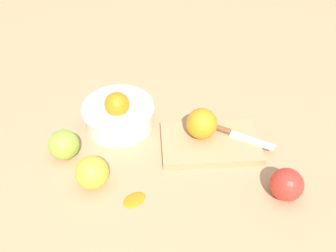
{
  "coord_description": "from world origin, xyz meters",
  "views": [
    {
      "loc": [
        0.08,
        -0.57,
        0.63
      ],
      "look_at": [
        -0.03,
        0.07,
        0.04
      ],
      "focal_mm": 38.41,
      "sensor_mm": 36.0,
      "label": 1
    }
  ],
  "objects_px": {
    "apple_front_left": "(64,145)",
    "apple_front_right": "(287,185)",
    "apple_front_left_2": "(92,173)",
    "orange_on_board": "(202,124)",
    "bowl": "(118,113)",
    "knife": "(235,134)",
    "cutting_board": "(210,143)"
  },
  "relations": [
    {
      "from": "cutting_board",
      "to": "apple_front_right",
      "type": "height_order",
      "value": "apple_front_right"
    },
    {
      "from": "apple_front_left",
      "to": "apple_front_right",
      "type": "relative_size",
      "value": 1.01
    },
    {
      "from": "apple_front_right",
      "to": "apple_front_left",
      "type": "bearing_deg",
      "value": 176.54
    },
    {
      "from": "bowl",
      "to": "orange_on_board",
      "type": "bearing_deg",
      "value": -5.27
    },
    {
      "from": "orange_on_board",
      "to": "apple_front_left",
      "type": "height_order",
      "value": "orange_on_board"
    },
    {
      "from": "bowl",
      "to": "cutting_board",
      "type": "xyz_separation_m",
      "value": [
        0.24,
        -0.03,
        -0.03
      ]
    },
    {
      "from": "orange_on_board",
      "to": "apple_front_right",
      "type": "bearing_deg",
      "value": -35.38
    },
    {
      "from": "apple_front_left",
      "to": "cutting_board",
      "type": "bearing_deg",
      "value": 15.37
    },
    {
      "from": "cutting_board",
      "to": "apple_front_left_2",
      "type": "bearing_deg",
      "value": -146.1
    },
    {
      "from": "bowl",
      "to": "apple_front_right",
      "type": "bearing_deg",
      "value": -21.1
    },
    {
      "from": "orange_on_board",
      "to": "apple_front_left_2",
      "type": "height_order",
      "value": "orange_on_board"
    },
    {
      "from": "bowl",
      "to": "knife",
      "type": "xyz_separation_m",
      "value": [
        0.29,
        -0.01,
        -0.02
      ]
    },
    {
      "from": "bowl",
      "to": "apple_front_left",
      "type": "relative_size",
      "value": 2.57
    },
    {
      "from": "bowl",
      "to": "apple_front_left",
      "type": "distance_m",
      "value": 0.16
    },
    {
      "from": "apple_front_left",
      "to": "orange_on_board",
      "type": "bearing_deg",
      "value": 19.03
    },
    {
      "from": "apple_front_left",
      "to": "apple_front_right",
      "type": "xyz_separation_m",
      "value": [
        0.5,
        -0.03,
        -0.0
      ]
    },
    {
      "from": "apple_front_left",
      "to": "apple_front_left_2",
      "type": "xyz_separation_m",
      "value": [
        0.09,
        -0.07,
        0.0
      ]
    },
    {
      "from": "apple_front_right",
      "to": "knife",
      "type": "bearing_deg",
      "value": 126.59
    },
    {
      "from": "apple_front_left_2",
      "to": "apple_front_left",
      "type": "bearing_deg",
      "value": 142.85
    },
    {
      "from": "cutting_board",
      "to": "bowl",
      "type": "bearing_deg",
      "value": 171.79
    },
    {
      "from": "bowl",
      "to": "apple_front_left",
      "type": "bearing_deg",
      "value": -127.24
    },
    {
      "from": "bowl",
      "to": "orange_on_board",
      "type": "distance_m",
      "value": 0.21
    },
    {
      "from": "bowl",
      "to": "orange_on_board",
      "type": "height_order",
      "value": "bowl"
    },
    {
      "from": "orange_on_board",
      "to": "knife",
      "type": "distance_m",
      "value": 0.09
    },
    {
      "from": "orange_on_board",
      "to": "apple_front_left",
      "type": "bearing_deg",
      "value": -160.97
    },
    {
      "from": "bowl",
      "to": "apple_front_right",
      "type": "distance_m",
      "value": 0.44
    },
    {
      "from": "apple_front_left_2",
      "to": "orange_on_board",
      "type": "bearing_deg",
      "value": 39.3
    },
    {
      "from": "cutting_board",
      "to": "knife",
      "type": "xyz_separation_m",
      "value": [
        0.06,
        0.03,
        0.01
      ]
    },
    {
      "from": "cutting_board",
      "to": "orange_on_board",
      "type": "distance_m",
      "value": 0.05
    },
    {
      "from": "apple_front_right",
      "to": "apple_front_left_2",
      "type": "bearing_deg",
      "value": -174.41
    },
    {
      "from": "apple_front_left",
      "to": "apple_front_left_2",
      "type": "height_order",
      "value": "apple_front_left_2"
    },
    {
      "from": "bowl",
      "to": "knife",
      "type": "height_order",
      "value": "bowl"
    }
  ]
}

